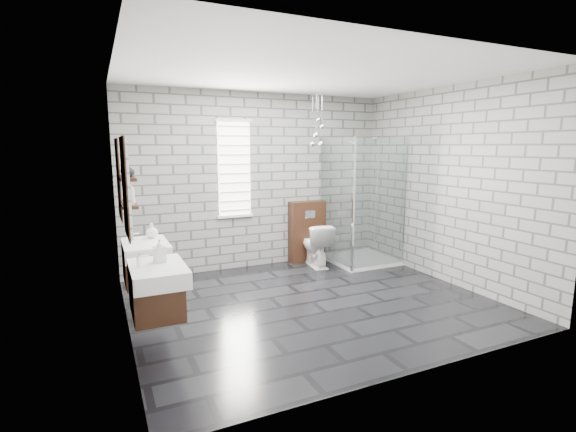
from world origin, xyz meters
TOP-DOWN VIEW (x-y plane):
  - floor at (0.00, 0.00)m, footprint 4.20×3.60m
  - ceiling at (0.00, 0.00)m, footprint 4.20×3.60m
  - wall_back at (0.00, 1.81)m, footprint 4.20×0.02m
  - wall_front at (0.00, -1.81)m, footprint 4.20×0.02m
  - wall_left at (-2.11, 0.00)m, footprint 0.02×3.60m
  - wall_right at (2.11, 0.00)m, footprint 0.02×3.60m
  - vanity_left at (-1.91, -0.58)m, footprint 0.47×0.70m
  - vanity_right at (-1.91, 0.40)m, footprint 0.47×0.70m
  - shelf_lower at (-2.03, -0.05)m, footprint 0.14×0.30m
  - shelf_upper at (-2.03, -0.05)m, footprint 0.14×0.30m
  - window at (-0.40, 1.78)m, footprint 0.56×0.05m
  - cistern_panel at (0.80, 1.70)m, footprint 0.60×0.20m
  - flush_plate at (0.80, 1.60)m, footprint 0.18×0.01m
  - shower_enclosure at (1.50, 1.18)m, footprint 1.00×1.00m
  - pendant_cluster at (0.81, 1.38)m, footprint 0.27×0.24m
  - toilet at (0.80, 1.39)m, footprint 0.45×0.71m
  - soap_bottle_a at (-1.83, -0.49)m, footprint 0.11×0.11m
  - soap_bottle_b at (-1.77, 0.60)m, footprint 0.18×0.18m
  - soap_bottle_c at (-2.02, -0.07)m, footprint 0.11×0.11m
  - vase at (-2.02, 0.02)m, footprint 0.16×0.16m

SIDE VIEW (x-z plane):
  - floor at x=0.00m, z-range -0.02..0.00m
  - toilet at x=0.80m, z-range 0.00..0.68m
  - cistern_panel at x=0.80m, z-range 0.00..1.00m
  - shower_enclosure at x=1.50m, z-range -0.51..1.52m
  - vanity_left at x=-1.91m, z-range -0.03..1.54m
  - vanity_right at x=-1.91m, z-range -0.03..1.54m
  - flush_plate at x=0.80m, z-range 0.74..0.86m
  - soap_bottle_b at x=-1.77m, z-range 0.85..1.02m
  - soap_bottle_a at x=-1.83m, z-range 0.85..1.06m
  - shelf_lower at x=-2.03m, z-range 1.31..1.33m
  - wall_back at x=0.00m, z-range 0.00..2.70m
  - wall_front at x=0.00m, z-range 0.00..2.70m
  - wall_left at x=-2.11m, z-range 0.00..2.70m
  - wall_right at x=2.11m, z-range 0.00..2.70m
  - soap_bottle_c at x=-2.02m, z-range 1.33..1.57m
  - window at x=-0.40m, z-range 0.81..2.29m
  - shelf_upper at x=-2.03m, z-range 1.57..1.59m
  - vase at x=-2.02m, z-range 1.59..1.72m
  - pendant_cluster at x=0.81m, z-range 1.68..2.50m
  - ceiling at x=0.00m, z-range 2.70..2.72m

